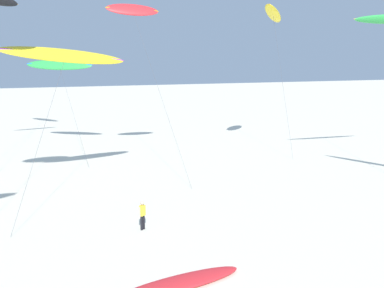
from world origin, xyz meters
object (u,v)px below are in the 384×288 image
at_px(flying_kite_5, 132,10).
at_px(grounded_kite_0, 179,283).
at_px(flying_kite_9, 273,14).
at_px(flying_kite_4, 59,65).
at_px(person_near_left, 142,214).
at_px(flying_kite_8, 66,56).

height_order(flying_kite_5, grounded_kite_0, flying_kite_5).
bearing_deg(flying_kite_5, flying_kite_9, -1.48).
distance_m(flying_kite_4, grounded_kite_0, 31.30).
distance_m(flying_kite_9, person_near_left, 25.87).
relative_size(flying_kite_4, person_near_left, 6.72).
bearing_deg(grounded_kite_0, flying_kite_9, 52.37).
bearing_deg(flying_kite_8, grounded_kite_0, -79.03).
bearing_deg(person_near_left, flying_kite_8, 108.45).
xyz_separation_m(flying_kite_8, flying_kite_9, (19.67, 6.41, 3.95)).
bearing_deg(flying_kite_9, flying_kite_8, -161.96).
distance_m(flying_kite_5, grounded_kite_0, 25.87).
height_order(flying_kite_5, person_near_left, flying_kite_5).
relative_size(flying_kite_5, flying_kite_8, 1.35).
bearing_deg(person_near_left, flying_kite_5, 78.37).
height_order(flying_kite_4, flying_kite_8, flying_kite_8).
relative_size(flying_kite_4, flying_kite_8, 1.06).
height_order(flying_kite_8, grounded_kite_0, flying_kite_8).
height_order(flying_kite_5, flying_kite_9, flying_kite_9).
bearing_deg(flying_kite_8, flying_kite_4, 88.51).
distance_m(flying_kite_4, flying_kite_5, 10.94).
relative_size(flying_kite_5, person_near_left, 8.53).
relative_size(flying_kite_8, grounded_kite_0, 1.79).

